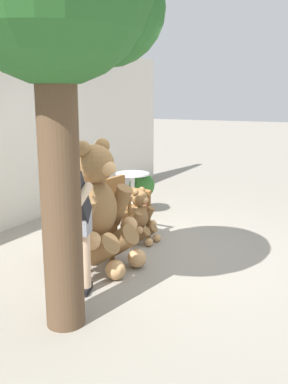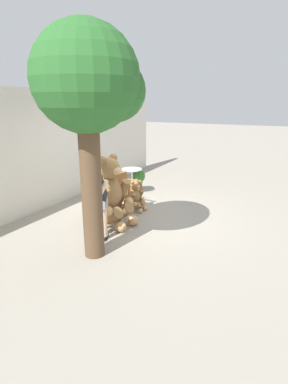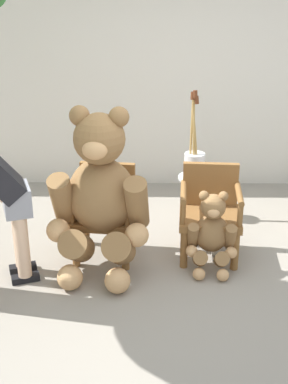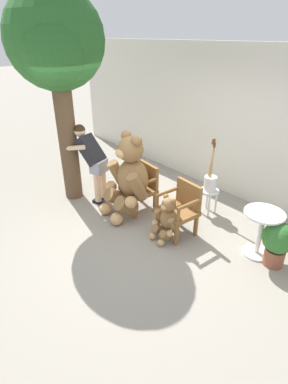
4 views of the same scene
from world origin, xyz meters
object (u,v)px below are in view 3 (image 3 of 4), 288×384
(wooden_chair_left, at_px, (105,209))
(brush_bucket, at_px, (194,160))
(teddy_bear_small, at_px, (212,233))
(white_stool, at_px, (194,185))
(teddy_bear_large, at_px, (100,194))
(wooden_chair_right, at_px, (210,210))

(wooden_chair_left, distance_m, brush_bucket, 1.23)
(teddy_bear_small, relative_size, white_stool, 1.64)
(wooden_chair_left, relative_size, teddy_bear_large, 0.58)
(teddy_bear_small, relative_size, brush_bucket, 0.81)
(teddy_bear_small, bearing_deg, teddy_bear_large, 178.79)
(wooden_chair_right, height_order, teddy_bear_large, teddy_bear_large)
(teddy_bear_large, bearing_deg, teddy_bear_small, -1.21)
(brush_bucket, bearing_deg, white_stool, -1.68)
(white_stool, height_order, brush_bucket, brush_bucket)
(white_stool, bearing_deg, teddy_bear_small, -85.91)
(wooden_chair_left, bearing_deg, wooden_chair_right, 0.01)
(wooden_chair_left, bearing_deg, white_stool, 43.18)
(wooden_chair_left, height_order, teddy_bear_large, teddy_bear_large)
(wooden_chair_left, xyz_separation_m, teddy_bear_large, (-0.02, -0.26, 0.27))
(teddy_bear_large, xyz_separation_m, teddy_bear_small, (0.99, -0.02, -0.36))
(wooden_chair_right, relative_size, white_stool, 1.87)
(brush_bucket, bearing_deg, wooden_chair_right, -83.88)
(wooden_chair_right, distance_m, teddy_bear_small, 0.30)
(wooden_chair_right, bearing_deg, teddy_bear_large, -165.25)
(wooden_chair_right, xyz_separation_m, brush_bucket, (-0.09, 0.84, 0.18))
(teddy_bear_large, height_order, white_stool, teddy_bear_large)
(white_stool, bearing_deg, wooden_chair_left, -136.82)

